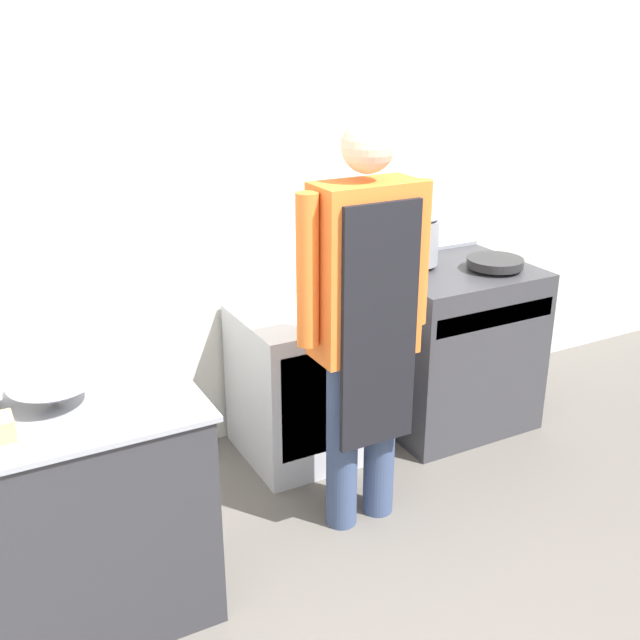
{
  "coord_description": "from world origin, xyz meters",
  "views": [
    {
      "loc": [
        -1.3,
        -1.42,
        2.11
      ],
      "look_at": [
        0.05,
        1.11,
        0.98
      ],
      "focal_mm": 42.0,
      "sensor_mm": 36.0,
      "label": 1
    }
  ],
  "objects_px": {
    "stove": "(450,346)",
    "stock_pot": "(416,238)",
    "person_cook": "(365,310)",
    "saute_pan": "(495,262)",
    "mixing_bowl": "(52,394)",
    "fridge_unit": "(305,383)"
  },
  "relations": [
    {
      "from": "mixing_bowl",
      "to": "saute_pan",
      "type": "height_order",
      "value": "saute_pan"
    },
    {
      "from": "fridge_unit",
      "to": "person_cook",
      "type": "height_order",
      "value": "person_cook"
    },
    {
      "from": "stove",
      "to": "person_cook",
      "type": "relative_size",
      "value": 0.52
    },
    {
      "from": "saute_pan",
      "to": "stock_pot",
      "type": "bearing_deg",
      "value": 144.44
    },
    {
      "from": "stove",
      "to": "fridge_unit",
      "type": "relative_size",
      "value": 1.18
    },
    {
      "from": "fridge_unit",
      "to": "mixing_bowl",
      "type": "bearing_deg",
      "value": -154.22
    },
    {
      "from": "person_cook",
      "to": "saute_pan",
      "type": "height_order",
      "value": "person_cook"
    },
    {
      "from": "stove",
      "to": "person_cook",
      "type": "distance_m",
      "value": 1.22
    },
    {
      "from": "fridge_unit",
      "to": "mixing_bowl",
      "type": "height_order",
      "value": "mixing_bowl"
    },
    {
      "from": "person_cook",
      "to": "stock_pot",
      "type": "xyz_separation_m",
      "value": [
        0.74,
        0.7,
        0.05
      ]
    },
    {
      "from": "person_cook",
      "to": "saute_pan",
      "type": "distance_m",
      "value": 1.18
    },
    {
      "from": "person_cook",
      "to": "mixing_bowl",
      "type": "xyz_separation_m",
      "value": [
        -1.25,
        0.02,
        -0.09
      ]
    },
    {
      "from": "stove",
      "to": "stock_pot",
      "type": "bearing_deg",
      "value": 145.73
    },
    {
      "from": "fridge_unit",
      "to": "person_cook",
      "type": "distance_m",
      "value": 0.9
    },
    {
      "from": "fridge_unit",
      "to": "stock_pot",
      "type": "bearing_deg",
      "value": 4.2
    },
    {
      "from": "person_cook",
      "to": "saute_pan",
      "type": "xyz_separation_m",
      "value": [
        1.08,
        0.45,
        -0.07
      ]
    },
    {
      "from": "saute_pan",
      "to": "person_cook",
      "type": "bearing_deg",
      "value": -157.37
    },
    {
      "from": "stock_pot",
      "to": "saute_pan",
      "type": "height_order",
      "value": "stock_pot"
    },
    {
      "from": "stove",
      "to": "fridge_unit",
      "type": "bearing_deg",
      "value": 175.2
    },
    {
      "from": "stove",
      "to": "saute_pan",
      "type": "bearing_deg",
      "value": -36.97
    },
    {
      "from": "person_cook",
      "to": "mixing_bowl",
      "type": "height_order",
      "value": "person_cook"
    },
    {
      "from": "fridge_unit",
      "to": "stock_pot",
      "type": "distance_m",
      "value": 0.97
    }
  ]
}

